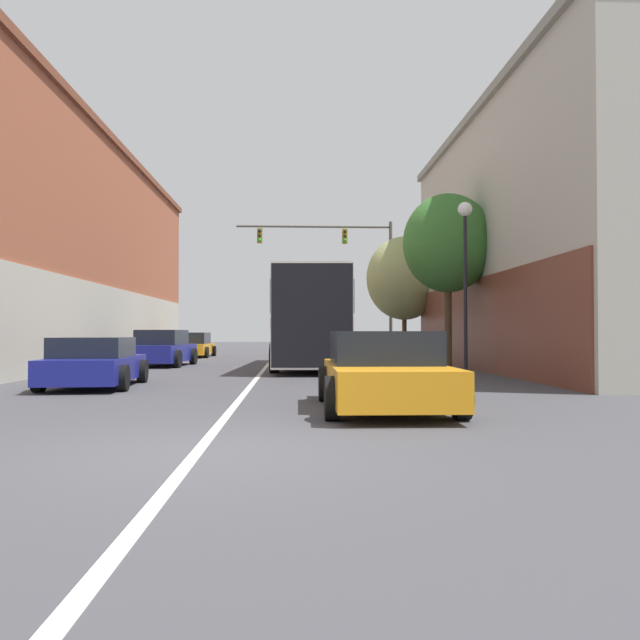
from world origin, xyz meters
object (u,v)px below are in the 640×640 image
Objects in this scene: hatchback_foreground at (384,371)px; parked_car_left_mid at (193,345)px; traffic_signal_gantry at (347,259)px; street_lamp at (465,260)px; parked_car_left_near at (163,349)px; parked_car_left_far at (95,363)px; bus at (314,317)px; street_tree_far at (404,278)px; street_tree_near at (448,244)px.

hatchback_foreground is 24.05m from parked_car_left_mid.
traffic_signal_gantry reaches higher than street_lamp.
parked_car_left_near is 8.99m from parked_car_left_mid.
parked_car_left_mid is 18.48m from parked_car_left_far.
parked_car_left_mid is 0.51× the size of traffic_signal_gantry.
hatchback_foreground is at bearing -93.36° from traffic_signal_gantry.
bus is 8.76m from street_tree_far.
parked_car_left_far is at bearing 148.94° from bus.
parked_car_left_mid is 19.79m from street_lamp.
parked_car_left_near is 9.49m from parked_car_left_far.
bus is at bearing -101.97° from traffic_signal_gantry.
street_lamp is at bearing -146.80° from bus.
parked_car_left_far is at bearing -148.89° from street_tree_near.
traffic_signal_gantry is at bearing -37.29° from parked_car_left_near.
traffic_signal_gantry is (2.15, 10.13, 3.41)m from bus.
street_tree_near reaches higher than parked_car_left_far.
parked_car_left_far is at bearing -169.72° from street_lamp.
parked_car_left_near is 0.85× the size of street_lamp.
hatchback_foreground is 11.96m from street_tree_near.
bus is 10.91m from traffic_signal_gantry.
street_tree_near is at bearing 82.03° from street_lamp.
bus is 10.22m from parked_car_left_far.
bus is 5.71m from street_tree_near.
street_tree_near is (10.20, 6.15, 3.85)m from parked_car_left_far.
street_tree_far is at bearing -49.85° from traffic_signal_gantry.
street_tree_far reaches higher than parked_car_left_near.
street_tree_near is (0.62, 4.42, 1.10)m from street_lamp.
hatchback_foreground is at bearing -161.95° from parked_car_left_mid.
bus is 13.06m from hatchback_foreground.
street_tree_near is 1.01× the size of street_tree_far.
street_lamp is at bearing -123.68° from parked_car_left_near.
hatchback_foreground is 1.03× the size of parked_car_left_near.
parked_car_left_mid is (-6.23, 10.03, -1.30)m from bus.
street_tree_near is (2.45, -12.42, -0.91)m from traffic_signal_gantry.
street_tree_far is (3.94, 20.04, 3.38)m from hatchback_foreground.
street_tree_near is 9.37m from street_tree_far.
traffic_signal_gantry is 1.39× the size of street_tree_far.
street_tree_far is (0.75, 13.77, 0.70)m from street_lamp.
parked_car_left_mid is 1.05× the size of parked_car_left_far.
bus is 1.80× the size of street_tree_near.
street_lamp is 4.59m from street_tree_near.
parked_car_left_far is at bearing 55.07° from hatchback_foreground.
parked_car_left_mid is at bearing 34.33° from bus.
parked_car_left_near is 12.70m from street_tree_far.
street_lamp reaches higher than parked_car_left_mid.
street_tree_near reaches higher than parked_car_left_near.
traffic_signal_gantry is at bearing 101.15° from street_tree_near.
parked_car_left_mid is at bearing -179.30° from traffic_signal_gantry.
street_lamp reaches higher than parked_car_left_far.
parked_car_left_near is at bearing -177.03° from parked_car_left_mid.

